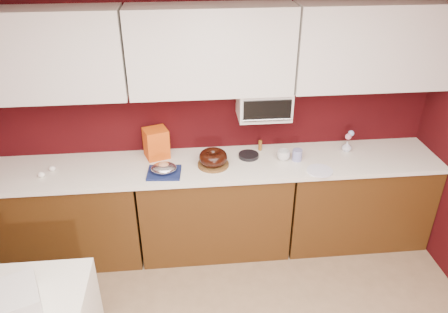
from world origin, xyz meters
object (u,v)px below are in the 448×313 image
foil_ham_nest (164,168)px  blue_jar (297,155)px  flower_vase (347,146)px  coffee_mug (284,154)px  toaster_oven (264,103)px  newspaper_stack (4,303)px  bundt_cake (213,158)px  pandoro_box (156,143)px

foil_ham_nest → blue_jar: size_ratio=2.08×
flower_vase → coffee_mug: bearing=-170.5°
toaster_oven → newspaper_stack: bearing=-139.5°
bundt_cake → newspaper_stack: size_ratio=0.65×
pandoro_box → coffee_mug: bearing=-27.4°
toaster_oven → foil_ham_nest: toaster_oven is taller
toaster_oven → flower_vase: (0.77, -0.06, -0.42)m
bundt_cake → newspaper_stack: bundt_cake is taller
flower_vase → bundt_cake: bearing=-173.3°
toaster_oven → pandoro_box: toaster_oven is taller
bundt_cake → foil_ham_nest: bundt_cake is taller
pandoro_box → blue_jar: pandoro_box is taller
toaster_oven → foil_ham_nest: bearing=-161.3°
flower_vase → newspaper_stack: 2.95m
bundt_cake → pandoro_box: bearing=156.3°
newspaper_stack → foil_ham_nest: bearing=53.6°
pandoro_box → newspaper_stack: pandoro_box is taller
bundt_cake → pandoro_box: 0.53m
toaster_oven → foil_ham_nest: size_ratio=2.12×
blue_jar → flower_vase: (0.49, 0.12, 0.00)m
bundt_cake → flower_vase: 1.24m
toaster_oven → flower_vase: bearing=-4.3°
toaster_oven → blue_jar: bearing=-32.1°
coffee_mug → flower_vase: 0.62m
toaster_oven → foil_ham_nest: 1.02m
pandoro_box → flower_vase: 1.72m
coffee_mug → pandoro_box: bearing=171.3°
toaster_oven → blue_jar: toaster_oven is taller
pandoro_box → blue_jar: (1.23, -0.19, -0.08)m
pandoro_box → newspaper_stack: (-0.84, -1.53, -0.22)m
flower_vase → blue_jar: bearing=-166.4°
pandoro_box → bundt_cake: bearing=-42.3°
toaster_oven → coffee_mug: 0.48m
foil_ham_nest → coffee_mug: coffee_mug is taller
bundt_cake → flower_vase: bearing=6.7°
pandoro_box → coffee_mug: pandoro_box is taller
toaster_oven → pandoro_box: size_ratio=1.68×
coffee_mug → flower_vase: bearing=9.5°
pandoro_box → flower_vase: bearing=-21.0°
pandoro_box → coffee_mug: size_ratio=2.46×
toaster_oven → bundt_cake: 0.64m
blue_jar → newspaper_stack: size_ratio=0.27×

